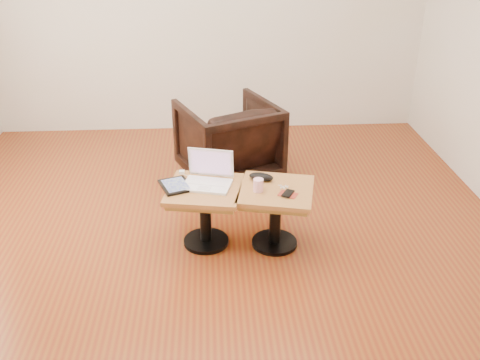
{
  "coord_description": "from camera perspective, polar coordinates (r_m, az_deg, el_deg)",
  "views": [
    {
      "loc": [
        0.01,
        -3.32,
        2.17
      ],
      "look_at": [
        0.2,
        -0.05,
        0.5
      ],
      "focal_mm": 40.0,
      "sensor_mm": 36.0,
      "label": 1
    }
  ],
  "objects": [
    {
      "name": "laptop",
      "position": [
        3.72,
        -3.41,
        0.26
      ],
      "size": [
        0.38,
        0.33,
        0.23
      ],
      "rotation": [
        0.0,
        0.0,
        -0.26
      ],
      "color": "white",
      "rests_on": "side_table_left"
    },
    {
      "name": "side_table_left",
      "position": [
        3.75,
        -3.77,
        -2.33
      ],
      "size": [
        0.58,
        0.58,
        0.45
      ],
      "rotation": [
        0.0,
        0.0,
        -0.17
      ],
      "color": "black",
      "rests_on": "ground"
    },
    {
      "name": "charging_adapter",
      "position": [
        3.89,
        -6.23,
        0.83
      ],
      "size": [
        0.04,
        0.04,
        0.02
      ],
      "primitive_type": "cube",
      "rotation": [
        0.0,
        0.0,
        -0.11
      ],
      "color": "white",
      "rests_on": "side_table_left"
    },
    {
      "name": "room_shell",
      "position": [
        3.42,
        -3.54,
        13.04
      ],
      "size": [
        4.52,
        4.52,
        2.71
      ],
      "color": "maroon",
      "rests_on": "ground"
    },
    {
      "name": "side_table_right",
      "position": [
        3.73,
        3.83,
        -2.46
      ],
      "size": [
        0.6,
        0.6,
        0.45
      ],
      "rotation": [
        0.0,
        0.0,
        -0.23
      ],
      "color": "black",
      "rests_on": "ground"
    },
    {
      "name": "earbuds_tangle",
      "position": [
        3.69,
        4.68,
        -0.73
      ],
      "size": [
        0.07,
        0.05,
        0.01
      ],
      "color": "white",
      "rests_on": "side_table_right"
    },
    {
      "name": "glasses_case",
      "position": [
        3.77,
        2.27,
        0.35
      ],
      "size": [
        0.19,
        0.14,
        0.06
      ],
      "primitive_type": "ellipsoid",
      "rotation": [
        0.0,
        0.0,
        -0.37
      ],
      "color": "black",
      "rests_on": "side_table_right"
    },
    {
      "name": "phone_on_sleeve",
      "position": [
        3.6,
        5.14,
        -1.49
      ],
      "size": [
        0.15,
        0.13,
        0.01
      ],
      "rotation": [
        0.0,
        0.0,
        -0.51
      ],
      "color": "maroon",
      "rests_on": "side_table_right"
    },
    {
      "name": "armchair",
      "position": [
        4.69,
        -1.25,
        4.19
      ],
      "size": [
        1.0,
        1.01,
        0.71
      ],
      "primitive_type": "imported",
      "rotation": [
        0.0,
        0.0,
        3.54
      ],
      "color": "black",
      "rests_on": "ground"
    },
    {
      "name": "striped_cup",
      "position": [
        3.62,
        1.96,
        -0.55
      ],
      "size": [
        0.1,
        0.1,
        0.09
      ],
      "primitive_type": "cylinder",
      "rotation": [
        0.0,
        0.0,
        -0.61
      ],
      "color": "pink",
      "rests_on": "side_table_right"
    },
    {
      "name": "tablet",
      "position": [
        3.72,
        -6.88,
        -0.59
      ],
      "size": [
        0.26,
        0.29,
        0.02
      ],
      "rotation": [
        0.0,
        0.0,
        0.36
      ],
      "color": "black",
      "rests_on": "side_table_left"
    }
  ]
}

